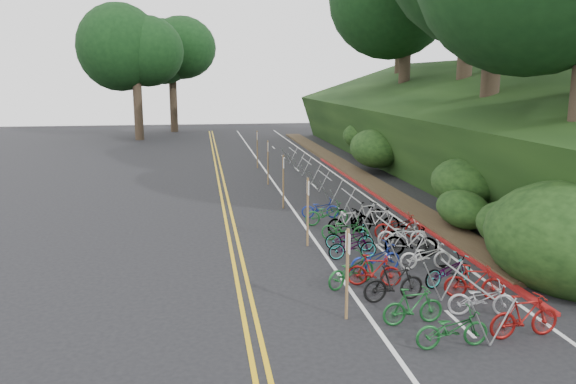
# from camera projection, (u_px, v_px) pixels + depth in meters

# --- Properties ---
(ground) EXTENTS (120.00, 120.00, 0.00)m
(ground) POSITION_uv_depth(u_px,v_px,m) (320.00, 300.00, 15.32)
(ground) COLOR black
(ground) RESTS_ON ground
(road_markings) EXTENTS (7.47, 80.00, 0.01)m
(road_markings) POSITION_uv_depth(u_px,v_px,m) (287.00, 213.00, 25.19)
(road_markings) COLOR gold
(road_markings) RESTS_ON ground
(red_curb) EXTENTS (0.25, 28.00, 0.10)m
(red_curb) POSITION_uv_depth(u_px,v_px,m) (382.00, 199.00, 27.78)
(red_curb) COLOR maroon
(red_curb) RESTS_ON ground
(embankment) EXTENTS (14.30, 48.14, 9.11)m
(embankment) POSITION_uv_depth(u_px,v_px,m) (459.00, 133.00, 35.18)
(embankment) COLOR black
(embankment) RESTS_ON ground
(bike_rack_front) EXTENTS (1.14, 2.84, 1.16)m
(bike_rack_front) POSITION_uv_depth(u_px,v_px,m) (465.00, 290.00, 13.81)
(bike_rack_front) COLOR gray
(bike_rack_front) RESTS_ON ground
(bike_racks_rest) EXTENTS (1.14, 23.00, 1.17)m
(bike_racks_rest) POSITION_uv_depth(u_px,v_px,m) (325.00, 181.00, 28.18)
(bike_racks_rest) COLOR gray
(bike_racks_rest) RESTS_ON ground
(signpost_near) EXTENTS (0.08, 0.40, 2.35)m
(signpost_near) POSITION_uv_depth(u_px,v_px,m) (347.00, 268.00, 13.87)
(signpost_near) COLOR brown
(signpost_near) RESTS_ON ground
(signposts_rest) EXTENTS (0.08, 18.40, 2.50)m
(signposts_rest) POSITION_uv_depth(u_px,v_px,m) (275.00, 168.00, 28.68)
(signposts_rest) COLOR brown
(signposts_rest) RESTS_ON ground
(bike_front) EXTENTS (1.43, 1.88, 0.95)m
(bike_front) POSITION_uv_depth(u_px,v_px,m) (351.00, 270.00, 16.28)
(bike_front) COLOR #144C1E
(bike_front) RESTS_ON ground
(bike_valet) EXTENTS (3.32, 13.82, 1.07)m
(bike_valet) POSITION_uv_depth(u_px,v_px,m) (390.00, 248.00, 18.40)
(bike_valet) COLOR #144C1E
(bike_valet) RESTS_ON ground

